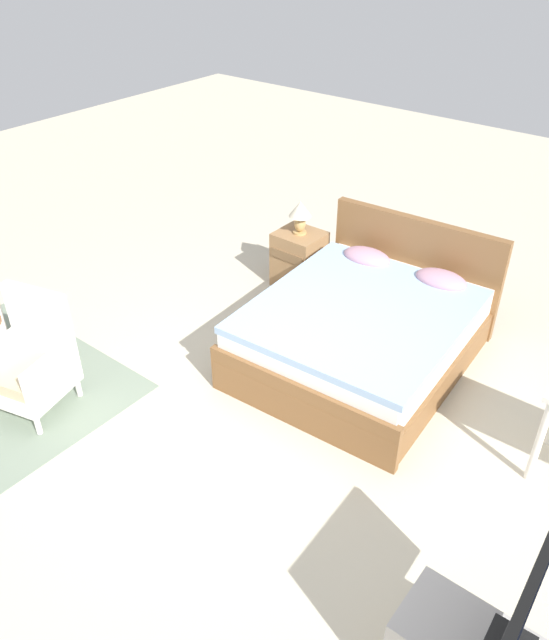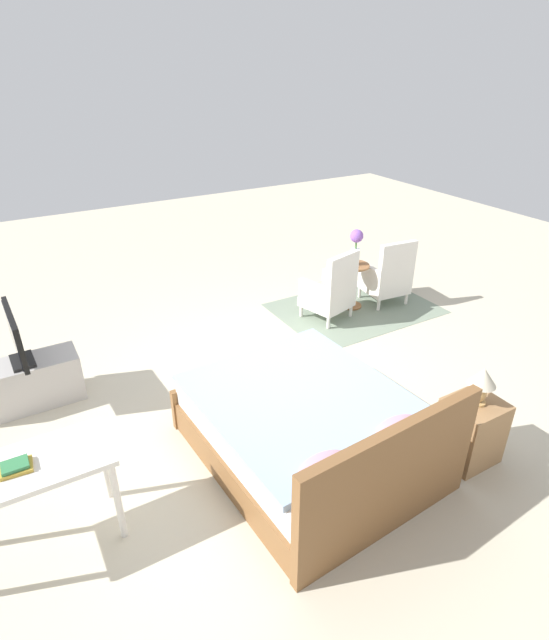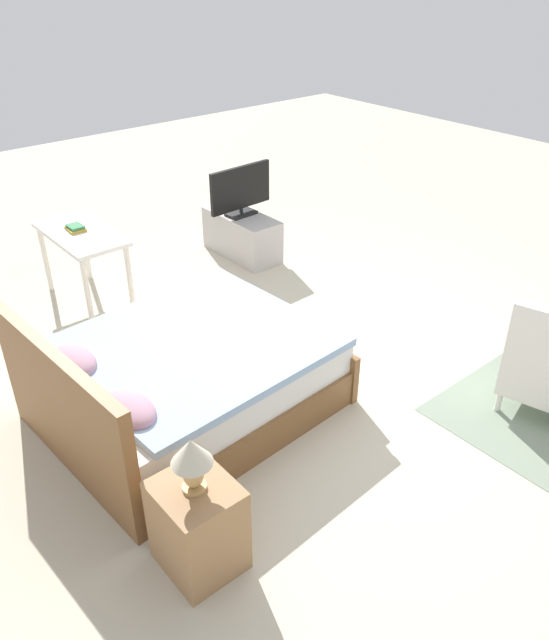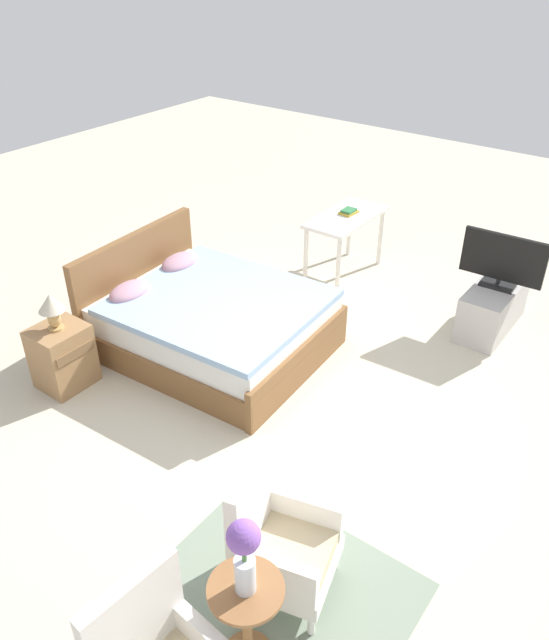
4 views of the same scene
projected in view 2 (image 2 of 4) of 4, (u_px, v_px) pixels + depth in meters
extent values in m
plane|color=beige|center=(268.00, 393.00, 5.10)|extent=(16.00, 16.00, 0.00)
cube|color=gray|center=(355.00, 308.00, 6.81)|extent=(2.10, 1.50, 0.01)
cube|color=brown|center=(306.00, 442.00, 4.24)|extent=(1.68, 2.05, 0.28)
cube|color=white|center=(307.00, 418.00, 4.12)|extent=(1.62, 1.97, 0.24)
cube|color=#93B2D6|center=(302.00, 398.00, 4.11)|extent=(1.65, 1.82, 0.06)
cube|color=brown|center=(390.00, 483.00, 3.39)|extent=(1.60, 0.18, 0.96)
cube|color=brown|center=(248.00, 382.00, 4.92)|extent=(1.60, 0.16, 0.40)
ellipsoid|color=#B28499|center=(401.00, 430.00, 3.70)|extent=(0.46, 0.31, 0.14)
ellipsoid|color=#B28499|center=(327.00, 469.00, 3.35)|extent=(0.46, 0.31, 0.14)
cylinder|color=white|center=(386.00, 286.00, 7.26)|extent=(0.04, 0.04, 0.16)
cylinder|color=white|center=(360.00, 292.00, 7.09)|extent=(0.04, 0.04, 0.16)
cylinder|color=white|center=(406.00, 299.00, 6.89)|extent=(0.04, 0.04, 0.16)
cylinder|color=white|center=(379.00, 305.00, 6.72)|extent=(0.04, 0.04, 0.16)
cube|color=white|center=(384.00, 286.00, 6.92)|extent=(0.59, 0.59, 0.12)
cube|color=#C6B289|center=(384.00, 279.00, 6.87)|extent=(0.54, 0.54, 0.10)
cube|color=white|center=(397.00, 266.00, 6.56)|extent=(0.55, 0.13, 0.64)
cube|color=white|center=(399.00, 271.00, 6.92)|extent=(0.12, 0.52, 0.26)
cube|color=white|center=(371.00, 276.00, 6.75)|extent=(0.12, 0.52, 0.26)
cylinder|color=white|center=(324.00, 300.00, 6.84)|extent=(0.04, 0.04, 0.16)
cylinder|color=white|center=(301.00, 311.00, 6.56)|extent=(0.04, 0.04, 0.16)
cylinder|color=white|center=(351.00, 311.00, 6.56)|extent=(0.04, 0.04, 0.16)
cylinder|color=white|center=(328.00, 322.00, 6.27)|extent=(0.04, 0.04, 0.16)
cube|color=white|center=(326.00, 301.00, 6.49)|extent=(0.66, 0.66, 0.12)
cube|color=#C6B289|center=(327.00, 294.00, 6.44)|extent=(0.61, 0.61, 0.10)
cube|color=white|center=(342.00, 279.00, 6.17)|extent=(0.54, 0.22, 0.64)
cube|color=white|center=(339.00, 283.00, 6.55)|extent=(0.20, 0.51, 0.26)
cube|color=white|center=(315.00, 293.00, 6.26)|extent=(0.20, 0.51, 0.26)
cylinder|color=#936038|center=(351.00, 306.00, 6.87)|extent=(0.28, 0.28, 0.03)
cylinder|color=#936038|center=(353.00, 286.00, 6.73)|extent=(0.06, 0.06, 0.57)
cylinder|color=#936038|center=(354.00, 265.00, 6.59)|extent=(0.40, 0.40, 0.02)
cylinder|color=silver|center=(355.00, 257.00, 6.53)|extent=(0.11, 0.11, 0.22)
cylinder|color=#477538|center=(356.00, 245.00, 6.46)|extent=(0.02, 0.02, 0.10)
sphere|color=#8956B7|center=(357.00, 236.00, 6.40)|extent=(0.17, 0.17, 0.17)
cube|color=#997047|center=(471.00, 431.00, 4.15)|extent=(0.44, 0.40, 0.57)
cube|color=brown|center=(454.00, 406.00, 4.26)|extent=(0.37, 0.01, 0.09)
cylinder|color=tan|center=(477.00, 402.00, 4.02)|extent=(0.13, 0.13, 0.02)
ellipsoid|color=tan|center=(480.00, 393.00, 3.97)|extent=(0.11, 0.11, 0.16)
cone|color=beige|center=(483.00, 377.00, 3.90)|extent=(0.22, 0.22, 0.15)
cube|color=#B7B2AD|center=(29.00, 383.00, 4.84)|extent=(0.96, 0.40, 0.48)
cube|color=black|center=(23.00, 361.00, 4.72)|extent=(0.21, 0.33, 0.03)
cylinder|color=black|center=(22.00, 357.00, 4.70)|extent=(0.04, 0.04, 0.05)
cube|color=black|center=(15.00, 334.00, 4.59)|extent=(0.08, 0.79, 0.46)
cube|color=black|center=(12.00, 335.00, 4.58)|extent=(0.04, 0.73, 0.41)
cylinder|color=silver|center=(103.00, 463.00, 3.75)|extent=(0.05, 0.05, 0.69)
cylinder|color=silver|center=(118.00, 501.00, 3.43)|extent=(0.05, 0.05, 0.69)
cube|color=silver|center=(28.00, 467.00, 3.21)|extent=(1.04, 0.52, 0.04)
cube|color=#B79333|center=(16.00, 468.00, 3.16)|extent=(0.21, 0.16, 0.02)
cube|color=#337A47|center=(15.00, 465.00, 3.15)|extent=(0.16, 0.12, 0.02)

